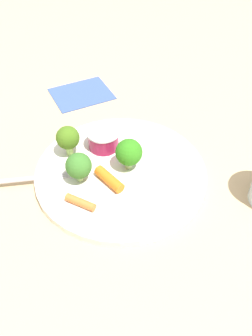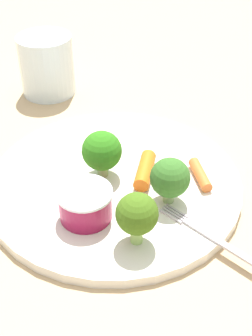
# 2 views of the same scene
# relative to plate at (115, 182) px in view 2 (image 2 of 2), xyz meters

# --- Properties ---
(ground_plane) EXTENTS (2.40, 2.40, 0.00)m
(ground_plane) POSITION_rel_plate_xyz_m (0.00, 0.00, -0.01)
(ground_plane) COLOR tan
(plate) EXTENTS (0.28, 0.28, 0.01)m
(plate) POSITION_rel_plate_xyz_m (0.00, 0.00, 0.00)
(plate) COLOR silver
(plate) RESTS_ON ground_plane
(sauce_cup) EXTENTS (0.06, 0.06, 0.03)m
(sauce_cup) POSITION_rel_plate_xyz_m (0.03, -0.06, 0.02)
(sauce_cup) COLOR maroon
(sauce_cup) RESTS_ON plate
(broccoli_floret_0) EXTENTS (0.04, 0.04, 0.06)m
(broccoli_floret_0) POSITION_rel_plate_xyz_m (-0.01, -0.01, 0.04)
(broccoli_floret_0) COLOR #8FAF67
(broccoli_floret_0) RESTS_ON plate
(broccoli_floret_1) EXTENTS (0.04, 0.04, 0.05)m
(broccoli_floret_1) POSITION_rel_plate_xyz_m (0.07, 0.02, 0.04)
(broccoli_floret_1) COLOR #8AA865
(broccoli_floret_1) RESTS_ON plate
(broccoli_floret_2) EXTENTS (0.04, 0.04, 0.06)m
(broccoli_floret_2) POSITION_rel_plate_xyz_m (0.09, -0.04, 0.04)
(broccoli_floret_2) COLOR #98BF5F
(broccoli_floret_2) RESTS_ON plate
(carrot_stick_0) EXTENTS (0.05, 0.03, 0.01)m
(carrot_stick_0) POSITION_rel_plate_xyz_m (0.06, 0.07, 0.01)
(carrot_stick_0) COLOR orange
(carrot_stick_0) RESTS_ON plate
(carrot_stick_1) EXTENTS (0.05, 0.05, 0.02)m
(carrot_stick_1) POSITION_rel_plate_xyz_m (0.02, 0.03, 0.01)
(carrot_stick_1) COLOR orange
(carrot_stick_1) RESTS_ON plate
(fork) EXTENTS (0.17, 0.03, 0.00)m
(fork) POSITION_rel_plate_xyz_m (0.15, 0.02, 0.01)
(fork) COLOR #C0B6BD
(fork) RESTS_ON plate
(drinking_glass) EXTENTS (0.08, 0.08, 0.09)m
(drinking_glass) POSITION_rel_plate_xyz_m (-0.24, 0.06, 0.04)
(drinking_glass) COLOR silver
(drinking_glass) RESTS_ON ground_plane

